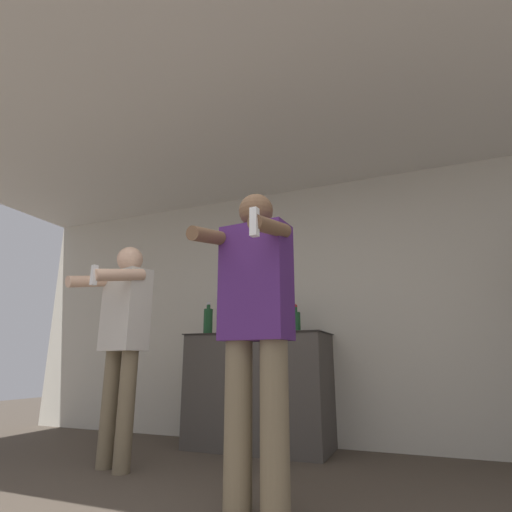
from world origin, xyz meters
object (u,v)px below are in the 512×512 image
bottle_brown_liquor (295,321)px  person_man_side (122,329)px  bottle_clear_vodka (281,318)px  bottle_green_wine (208,321)px  bottle_dark_rum (260,320)px  person_woman_foreground (255,325)px  bottle_red_label (244,322)px

bottle_brown_liquor → person_man_side: size_ratio=0.15×
bottle_clear_vodka → bottle_green_wine: bearing=180.0°
bottle_dark_rum → bottle_brown_liquor: bearing=0.0°
person_woman_foreground → bottle_green_wine: bearing=126.6°
person_woman_foreground → bottle_dark_rum: bearing=110.6°
bottle_brown_liquor → bottle_green_wine: bearing=180.0°
bottle_clear_vodka → person_man_side: 1.39m
bottle_dark_rum → person_man_side: person_man_side is taller
bottle_green_wine → bottle_brown_liquor: 0.89m
person_woman_foreground → person_man_side: size_ratio=1.03×
bottle_red_label → bottle_dark_rum: bearing=0.0°
bottle_dark_rum → bottle_green_wine: (-0.54, 0.00, 0.02)m
bottle_clear_vodka → person_man_side: bearing=-134.1°
bottle_red_label → person_woman_foreground: person_woman_foreground is taller
bottle_dark_rum → bottle_clear_vodka: bearing=0.0°
person_woman_foreground → person_man_side: person_woman_foreground is taller
bottle_dark_rum → bottle_clear_vodka: (0.21, 0.00, 0.01)m
bottle_dark_rum → bottle_red_label: bottle_dark_rum is taller
bottle_green_wine → person_man_side: (-0.20, -0.99, -0.14)m
person_woman_foreground → bottle_clear_vodka: bearing=103.0°
bottle_red_label → bottle_brown_liquor: bearing=0.0°
bottle_dark_rum → bottle_red_label: (-0.16, 0.00, -0.01)m
bottle_dark_rum → bottle_brown_liquor: size_ratio=1.23×
bottle_brown_liquor → bottle_clear_vodka: size_ratio=0.74×
bottle_brown_liquor → person_man_side: person_man_side is taller
bottle_clear_vodka → person_man_side: (-0.96, -0.99, -0.14)m
bottle_dark_rum → bottle_red_label: bearing=180.0°
bottle_green_wine → bottle_clear_vodka: (0.76, 0.00, -0.01)m
bottle_green_wine → person_woman_foreground: 1.86m
bottle_brown_liquor → person_man_side: bearing=-137.9°
bottle_clear_vodka → bottle_dark_rum: bearing=180.0°
bottle_dark_rum → person_man_side: (-0.75, -0.99, -0.13)m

